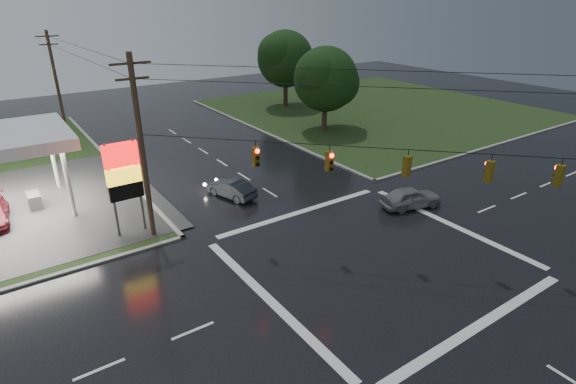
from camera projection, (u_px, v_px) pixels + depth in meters
ground at (372, 256)px, 25.68m from camera, size 120.00×120.00×0.00m
grass_ne at (377, 109)px, 58.75m from camera, size 36.00×36.00×0.08m
pylon_sign at (123, 174)px, 26.57m from camera, size 2.00×0.35×6.00m
utility_pole_nw at (142, 148)px, 25.65m from camera, size 2.20×0.32×11.00m
utility_pole_n at (56, 80)px, 47.28m from camera, size 2.20×0.32×10.50m
traffic_signals at (382, 149)px, 23.07m from camera, size 26.87×26.87×1.47m
tree_ne_near at (327, 79)px, 47.37m from camera, size 7.99×6.80×8.98m
tree_ne_far at (286, 59)px, 57.74m from camera, size 8.46×7.20×9.80m
car_north at (231, 188)px, 33.01m from camera, size 2.55×4.30×1.34m
car_crossing at (411, 197)px, 31.42m from camera, size 4.60×2.75×1.47m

